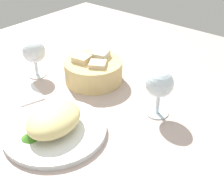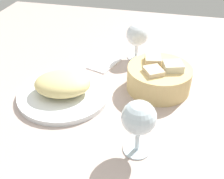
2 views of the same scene
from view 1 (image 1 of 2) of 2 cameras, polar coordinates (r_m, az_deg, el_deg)
ground_plane at (r=87.49cm, az=-3.45°, el=-2.94°), size 140.00×140.00×2.00cm
plate at (r=77.05cm, az=-10.52°, el=-7.49°), size 25.26×25.26×1.40cm
omelette at (r=74.92cm, az=-10.78°, el=-5.43°), size 17.35×14.74×5.57cm
lettuce_garnish at (r=74.83cm, az=-15.30°, el=-8.06°), size 4.23×4.23×1.70cm
bread_basket at (r=95.48cm, az=-3.45°, el=3.63°), size 17.94×17.94×8.81cm
wine_glass_near at (r=78.66cm, az=8.82°, el=0.77°), size 7.27×7.27×12.91cm
wine_glass_far at (r=99.51cm, az=-14.41°, el=6.53°), size 7.20×7.20×11.96cm
folded_napkin at (r=93.58cm, az=-15.58°, el=-0.62°), size 9.97×12.59×0.80cm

